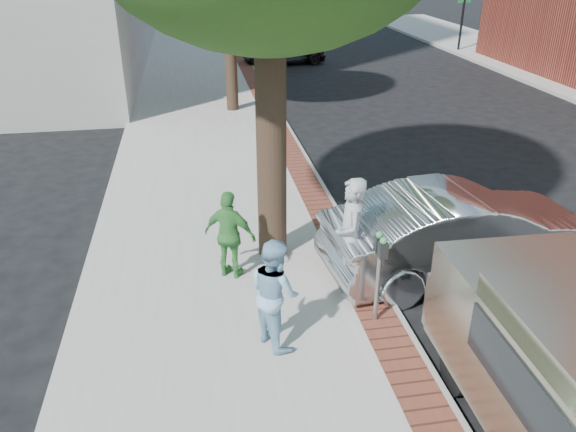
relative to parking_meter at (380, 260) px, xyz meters
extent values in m
plane|color=black|center=(-0.63, 0.44, -1.21)|extent=(120.00, 120.00, 0.00)
cube|color=#9E9991|center=(-2.13, 8.44, -1.13)|extent=(5.00, 60.00, 0.15)
cube|color=brown|center=(0.07, 8.44, -1.05)|extent=(0.60, 60.00, 0.01)
cube|color=gray|center=(0.42, 8.44, -1.13)|extent=(0.10, 60.00, 0.15)
cylinder|color=black|center=(0.27, 22.44, 0.69)|extent=(0.12, 0.12, 3.80)
cube|color=#1E7238|center=(0.27, 22.44, 1.39)|extent=(0.70, 0.03, 0.18)
cylinder|color=black|center=(11.87, 22.44, 0.69)|extent=(0.12, 0.12, 3.80)
cube|color=#1E7238|center=(11.87, 22.44, 1.39)|extent=(0.70, 0.03, 0.18)
cylinder|color=black|center=(-1.23, 2.34, 1.14)|extent=(0.52, 0.52, 4.40)
cylinder|color=black|center=(-1.13, 12.44, 0.87)|extent=(0.40, 0.40, 3.85)
cylinder|color=gray|center=(0.00, 0.00, -0.48)|extent=(0.07, 0.07, 1.15)
cube|color=#2D3030|center=(0.00, -0.09, 0.21)|extent=(0.12, 0.14, 0.24)
cube|color=#2D3030|center=(0.00, 0.09, 0.21)|extent=(0.12, 0.14, 0.24)
sphere|color=#3F8C4C|center=(0.00, -0.09, 0.36)|extent=(0.11, 0.11, 0.11)
sphere|color=#3F8C4C|center=(0.00, 0.09, 0.36)|extent=(0.11, 0.11, 0.11)
imported|color=#9D9DA1|center=(-0.20, 0.85, -0.06)|extent=(0.57, 0.78, 2.00)
imported|color=#8BB9D7|center=(-1.58, -0.22, -0.24)|extent=(0.89, 0.98, 1.64)
imported|color=#429242|center=(-2.05, 1.65, -0.27)|extent=(0.99, 0.78, 1.57)
imported|color=#A8ABAF|center=(1.96, 1.30, -0.40)|extent=(5.01, 2.16, 1.60)
imported|color=black|center=(2.10, 20.82, -0.53)|extent=(4.13, 2.10, 1.35)
cube|color=gray|center=(1.53, -0.90, -0.45)|extent=(1.97, 0.99, 0.84)
cylinder|color=black|center=(0.66, -1.46, -0.87)|extent=(0.25, 0.68, 0.67)
cube|color=black|center=(0.48, -2.87, 0.16)|extent=(0.07, 2.10, 0.58)
cube|color=black|center=(1.54, -0.42, -0.10)|extent=(1.68, 0.06, 0.42)
camera|label=1|loc=(-2.51, -6.68, 4.13)|focal=35.00mm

